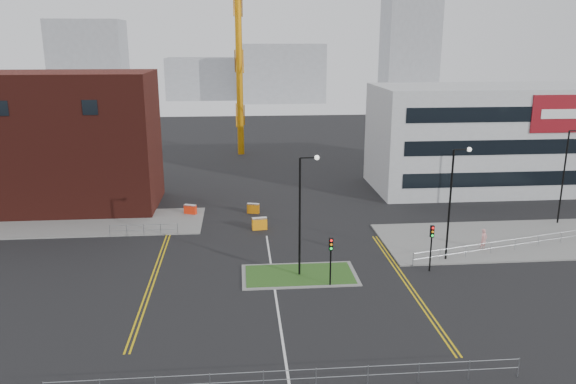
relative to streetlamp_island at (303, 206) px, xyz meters
name	(u,v)px	position (x,y,z in m)	size (l,w,h in m)	color
ground	(281,330)	(-2.22, -8.00, -5.41)	(200.00, 200.00, 0.00)	black
pavement_left	(55,224)	(-22.22, 14.00, -5.35)	(28.00, 8.00, 0.12)	slate
pavement_right	(517,239)	(19.78, 6.00, -5.35)	(24.00, 10.00, 0.12)	slate
island_kerb	(299,275)	(-0.22, 0.00, -5.37)	(8.60, 4.60, 0.08)	slate
grass_island	(299,275)	(-0.22, 0.00, -5.35)	(8.00, 4.00, 0.12)	#1D4A18
brick_building	(36,143)	(-25.19, 20.00, 1.44)	(24.20, 10.07, 14.24)	#481812
office_block	(482,138)	(23.79, 23.97, 0.59)	(25.00, 12.20, 12.00)	silver
streetlamp_island	(303,206)	(0.00, 0.00, 0.00)	(1.46, 0.36, 9.18)	black
streetlamp_right_near	(453,195)	(12.00, 2.00, 0.00)	(1.46, 0.36, 9.18)	black
streetlamp_right_far	(567,169)	(26.00, 10.00, 0.00)	(1.46, 0.36, 9.18)	black
traffic_light_island	(331,252)	(1.78, -2.02, -2.85)	(0.28, 0.33, 3.65)	black
traffic_light_right	(432,239)	(9.78, -0.02, -2.85)	(0.28, 0.33, 3.65)	black
railing_front	(290,375)	(-2.22, -14.00, -4.63)	(24.05, 0.05, 1.10)	gray
railing_left	(144,228)	(-13.22, 10.00, -4.67)	(6.05, 0.05, 1.10)	gray
railing_right	(515,242)	(18.28, 3.50, -4.63)	(19.05, 5.05, 1.10)	gray
centre_line	(279,314)	(-2.22, -6.00, -5.41)	(0.15, 30.00, 0.01)	silver
yellow_left_a	(154,270)	(-11.22, 2.00, -5.41)	(0.12, 24.00, 0.01)	gold
yellow_left_b	(158,270)	(-10.92, 2.00, -5.41)	(0.12, 24.00, 0.01)	gold
yellow_right_a	(405,283)	(7.28, -2.00, -5.41)	(0.12, 20.00, 0.01)	gold
yellow_right_b	(409,283)	(7.58, -2.00, -5.41)	(0.12, 20.00, 0.01)	gold
skyline_a	(89,64)	(-42.22, 112.00, 5.59)	(18.00, 12.00, 22.00)	gray
skyline_b	(281,73)	(7.78, 122.00, 2.59)	(24.00, 12.00, 16.00)	gray
skyline_c	(409,51)	(42.78, 117.00, 8.59)	(14.00, 12.00, 28.00)	gray
skyline_d	(218,78)	(-10.22, 132.00, 0.59)	(30.00, 12.00, 12.00)	gray
pedestrian	(484,239)	(15.73, 3.96, -4.49)	(0.67, 0.44, 1.84)	#D98F8C
barrier_left	(190,209)	(-9.55, 16.00, -4.84)	(1.32, 0.87, 1.05)	#F42D0D
barrier_mid	(260,223)	(-2.78, 10.84, -4.78)	(1.43, 0.63, 1.16)	orange
barrier_right	(253,208)	(-3.22, 16.00, -4.86)	(1.28, 0.69, 1.03)	#CC700B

